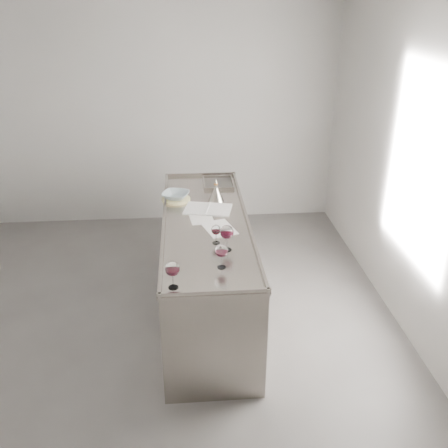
{
  "coord_description": "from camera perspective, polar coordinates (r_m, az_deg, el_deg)",
  "views": [
    {
      "loc": [
        0.34,
        -3.71,
        2.78
      ],
      "look_at": [
        0.64,
        0.05,
        1.02
      ],
      "focal_mm": 40.0,
      "sensor_mm": 36.0,
      "label": 1
    }
  ],
  "objects": [
    {
      "name": "loose_paper_under",
      "position": [
        4.27,
        -0.55,
        -0.49
      ],
      "size": [
        0.32,
        0.39,
        0.0
      ],
      "primitive_type": "cube",
      "rotation": [
        0.0,
        0.0,
        0.3
      ],
      "color": "silver",
      "rests_on": "counter"
    },
    {
      "name": "wine_glass_middle",
      "position": [
        3.86,
        0.33,
        -1.01
      ],
      "size": [
        0.11,
        0.11,
        0.21
      ],
      "rotation": [
        0.0,
        0.0,
        0.32
      ],
      "color": "white",
      "rests_on": "counter"
    },
    {
      "name": "ceramic_bowl",
      "position": [
        4.86,
        -5.53,
        3.28
      ],
      "size": [
        0.32,
        0.32,
        0.06
      ],
      "primitive_type": "imported",
      "rotation": [
        0.0,
        0.0,
        -0.32
      ],
      "color": "#96A8AF",
      "rests_on": "trivet"
    },
    {
      "name": "wine_glass_small",
      "position": [
        3.98,
        -0.91,
        -0.75
      ],
      "size": [
        0.08,
        0.08,
        0.16
      ],
      "rotation": [
        0.0,
        0.0,
        0.02
      ],
      "color": "white",
      "rests_on": "counter"
    },
    {
      "name": "trivet",
      "position": [
        4.87,
        -5.51,
        2.83
      ],
      "size": [
        0.36,
        0.36,
        0.02
      ],
      "primitive_type": "cylinder",
      "rotation": [
        0.0,
        0.0,
        0.38
      ],
      "color": "beige",
      "rests_on": "counter"
    },
    {
      "name": "room_shell",
      "position": [
        3.98,
        -9.23,
        4.36
      ],
      "size": [
        4.54,
        5.04,
        2.84
      ],
      "color": "#4A4745",
      "rests_on": "ground"
    },
    {
      "name": "wine_funnel",
      "position": [
        4.82,
        -0.91,
        3.44
      ],
      "size": [
        0.15,
        0.15,
        0.22
      ],
      "rotation": [
        0.0,
        0.0,
        0.13
      ],
      "color": "#A29C90",
      "rests_on": "counter"
    },
    {
      "name": "wine_glass_left",
      "position": [
        3.39,
        -5.91,
        -5.19
      ],
      "size": [
        0.1,
        0.1,
        0.2
      ],
      "rotation": [
        0.0,
        0.0,
        -0.41
      ],
      "color": "white",
      "rests_on": "counter"
    },
    {
      "name": "notebook",
      "position": [
        4.64,
        -1.85,
        1.72
      ],
      "size": [
        0.48,
        0.38,
        0.02
      ],
      "rotation": [
        0.0,
        0.0,
        -0.21
      ],
      "color": "silver",
      "rests_on": "counter"
    },
    {
      "name": "counter",
      "position": [
        4.64,
        -2.01,
        -4.87
      ],
      "size": [
        0.77,
        2.42,
        0.97
      ],
      "color": "gray",
      "rests_on": "ground"
    },
    {
      "name": "wine_glass_right",
      "position": [
        3.62,
        -0.28,
        -3.14
      ],
      "size": [
        0.1,
        0.1,
        0.19
      ],
      "rotation": [
        0.0,
        0.0,
        0.33
      ],
      "color": "white",
      "rests_on": "counter"
    },
    {
      "name": "loose_paper_top",
      "position": [
        4.47,
        -2.62,
        0.72
      ],
      "size": [
        0.24,
        0.31,
        0.0
      ],
      "primitive_type": "cube",
      "rotation": [
        0.0,
        0.0,
        0.12
      ],
      "color": "silver",
      "rests_on": "counter"
    }
  ]
}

